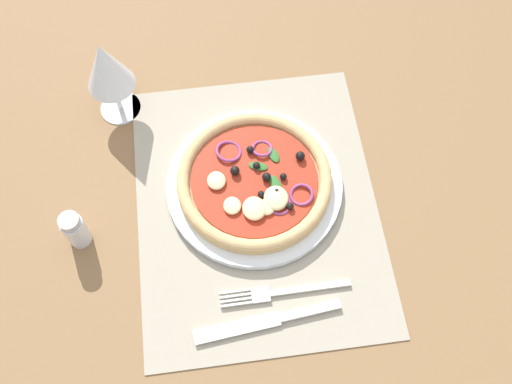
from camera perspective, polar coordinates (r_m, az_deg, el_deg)
ground_plane at (r=86.72cm, az=0.07°, el=-1.63°), size 190.00×140.00×2.40cm
placemat at (r=85.45cm, az=0.07°, el=-1.24°), size 44.31×34.89×0.40cm
plate at (r=85.94cm, az=-0.46°, el=0.65°), size 25.94×25.94×1.23cm
pizza at (r=84.38cm, az=-0.42°, el=1.14°), size 22.55×22.55×2.69cm
fork at (r=80.28cm, az=2.15°, el=-9.76°), size 2.22×18.01×0.44cm
knife at (r=79.15cm, az=1.02°, el=-12.49°), size 3.65×20.06×0.62cm
wine_glass at (r=88.88cm, az=-14.40°, el=11.63°), size 7.20×7.20×14.90cm
pepper_shaker at (r=84.28cm, az=-17.27°, el=-3.54°), size 3.20×3.20×6.70cm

